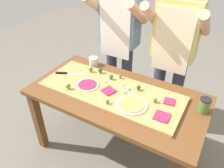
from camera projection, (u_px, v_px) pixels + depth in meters
ground_plane at (116, 149)px, 2.33m from camera, size 8.00×8.00×0.00m
prep_table at (117, 103)px, 1.96m from camera, size 1.53×0.78×0.74m
cutting_board at (111, 91)px, 1.91m from camera, size 1.25×0.49×0.03m
chefs_knife at (68, 73)px, 2.12m from camera, size 0.30×0.16×0.02m
pizza_whole_beet_magenta at (88, 85)px, 1.96m from camera, size 0.20×0.20×0.02m
pizza_whole_pesto_green at (132, 104)px, 1.74m from camera, size 0.26×0.26×0.02m
pizza_slice_near_left at (109, 91)px, 1.88m from camera, size 0.13×0.13×0.01m
pizza_slice_near_right at (169, 101)px, 1.77m from camera, size 0.10×0.10×0.01m
pizza_slice_far_right at (162, 116)px, 1.62m from camera, size 0.11×0.11×0.01m
broccoli_floret_back_right at (138, 87)px, 1.88m from camera, size 0.04×0.04×0.05m
broccoli_floret_back_left at (100, 70)px, 2.11m from camera, size 0.04×0.04×0.06m
broccoli_floret_back_mid at (120, 76)px, 2.04m from camera, size 0.03×0.03×0.05m
broccoli_floret_front_mid at (68, 86)px, 1.90m from camera, size 0.04×0.04×0.05m
broccoli_floret_front_left at (107, 101)px, 1.74m from camera, size 0.03×0.03×0.04m
broccoli_floret_front_right at (155, 100)px, 1.75m from camera, size 0.03×0.03×0.04m
broccoli_floret_center_left at (91, 69)px, 2.13m from camera, size 0.04×0.04×0.06m
broccoli_floret_center_right at (111, 77)px, 2.02m from camera, size 0.04×0.04×0.05m
cheese_crumble_a at (124, 92)px, 1.86m from camera, size 0.02×0.02×0.02m
cheese_crumble_b at (145, 85)px, 1.95m from camera, size 0.02×0.02×0.01m
cheese_crumble_c at (105, 82)px, 1.99m from camera, size 0.02×0.02×0.02m
cheese_crumble_d at (128, 89)px, 1.90m from camera, size 0.03×0.03×0.02m
cheese_crumble_e at (122, 85)px, 1.95m from camera, size 0.02×0.02×0.02m
flour_cup at (93, 62)px, 2.29m from camera, size 0.09×0.09×0.09m
sauce_jar at (204, 105)px, 1.68m from camera, size 0.09×0.09×0.13m
cook_left at (119, 35)px, 2.32m from camera, size 0.54×0.39×1.67m
cook_right at (174, 47)px, 2.08m from camera, size 0.54×0.39×1.67m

